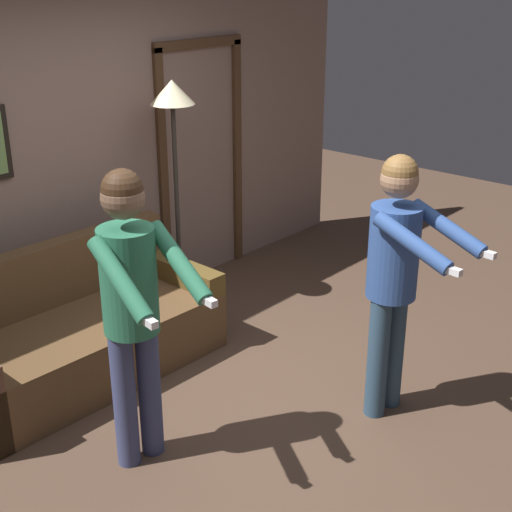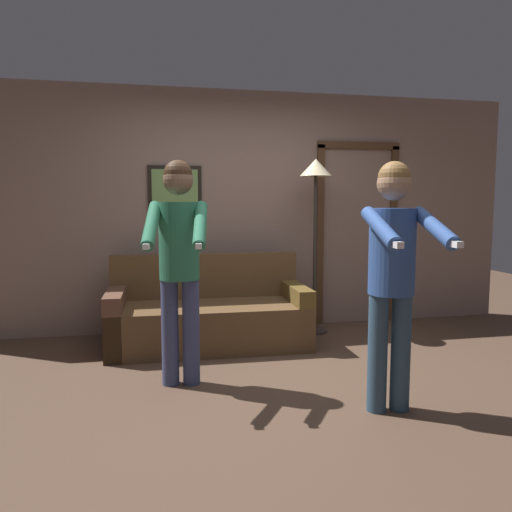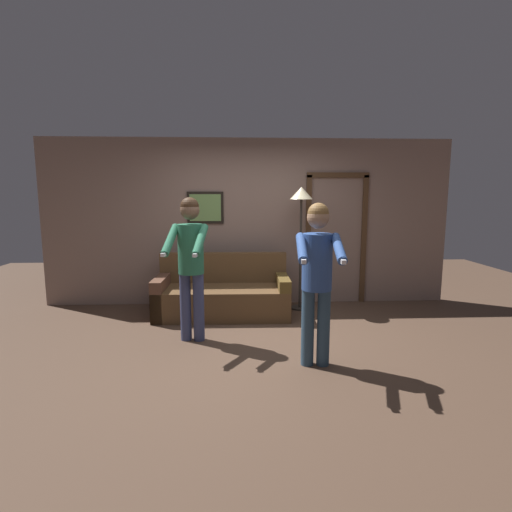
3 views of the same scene
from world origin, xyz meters
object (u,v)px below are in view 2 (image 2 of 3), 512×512
(person_standing_left, at_px, (179,251))
(person_standing_right, at_px, (393,263))
(couch, at_px, (208,317))
(torchiere_lamp, at_px, (316,188))

(person_standing_left, height_order, person_standing_right, person_standing_left)
(couch, height_order, torchiere_lamp, torchiere_lamp)
(person_standing_left, bearing_deg, torchiere_lamp, 40.72)
(torchiere_lamp, distance_m, person_standing_right, 2.15)
(person_standing_right, bearing_deg, person_standing_left, 149.60)
(torchiere_lamp, bearing_deg, couch, -167.65)
(person_standing_left, distance_m, person_standing_right, 1.55)
(torchiere_lamp, height_order, person_standing_left, torchiere_lamp)
(couch, height_order, person_standing_right, person_standing_right)
(couch, relative_size, person_standing_right, 1.16)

